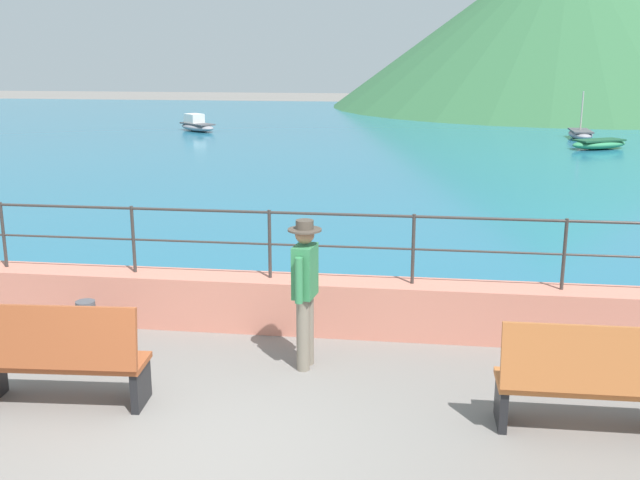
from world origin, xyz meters
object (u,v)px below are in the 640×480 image
at_px(bollard, 87,322).
at_px(person_walking, 305,287).
at_px(boat_4, 599,144).
at_px(boat_1, 580,134).
at_px(boat_2, 197,125).
at_px(bench_far, 590,379).
at_px(bench_main, 60,356).

bearing_deg(bollard, person_walking, -6.82).
relative_size(bollard, boat_4, 0.23).
bearing_deg(boat_1, boat_2, 177.25).
distance_m(boat_2, boat_4, 17.11).
bearing_deg(bench_far, bench_main, -178.28).
height_order(bollard, boat_1, boat_1).
bearing_deg(person_walking, boat_1, 72.26).
bearing_deg(boat_1, bench_far, -100.76).
bearing_deg(boat_2, person_walking, -70.39).
bearing_deg(boat_4, bench_main, -114.51).
xyz_separation_m(boat_2, boat_4, (16.59, -4.20, -0.07)).
relative_size(bench_main, boat_4, 0.71).
height_order(bollard, boat_4, bollard).
distance_m(person_walking, bollard, 2.92).
distance_m(bench_main, bollard, 1.77).
height_order(person_walking, bollard, person_walking).
relative_size(bench_far, boat_2, 0.74).
height_order(bench_far, boat_1, boat_1).
distance_m(bench_main, bench_far, 5.23).
relative_size(bollard, boat_1, 0.24).
relative_size(bench_main, bollard, 3.12).
relative_size(boat_1, boat_2, 1.01).
xyz_separation_m(bench_main, boat_2, (-6.55, 26.22, -0.23)).
height_order(bench_main, boat_4, bench_main).
xyz_separation_m(person_walking, bollard, (-2.82, 0.34, -0.70)).
distance_m(bench_main, boat_2, 27.02).
xyz_separation_m(bench_far, boat_2, (-11.78, 26.06, -0.23)).
height_order(bench_main, boat_2, bench_main).
bearing_deg(boat_2, boat_4, -14.21).
height_order(person_walking, boat_1, boat_1).
distance_m(bench_far, boat_1, 25.72).
distance_m(person_walking, boat_4, 22.09).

